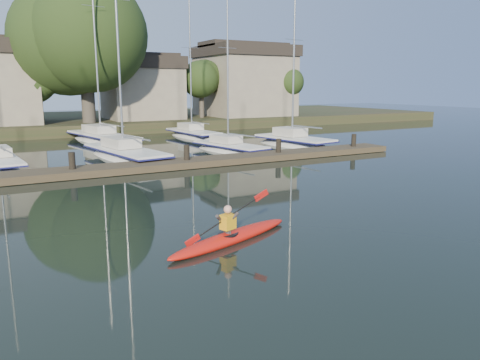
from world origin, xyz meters
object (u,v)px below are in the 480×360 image
sailboat_7 (193,140)px  sailboat_3 (230,155)px  sailboat_6 (103,145)px  sailboat_2 (126,162)px  dock (133,167)px  sailboat_4 (294,149)px  sailboat_1 (0,170)px  kayak (231,235)px

sailboat_7 → sailboat_3: bearing=-102.7°
sailboat_6 → sailboat_2: bearing=-106.0°
dock → sailboat_4: (13.25, 4.38, -0.42)m
sailboat_1 → sailboat_3: (13.77, -0.82, -0.01)m
sailboat_4 → kayak: bearing=-139.5°
kayak → sailboat_6: sailboat_6 is taller
sailboat_1 → sailboat_6: size_ratio=0.71×
sailboat_2 → sailboat_6: (0.74, 9.34, -0.01)m
sailboat_3 → sailboat_6: size_ratio=0.67×
kayak → sailboat_7: bearing=49.5°
sailboat_1 → sailboat_4: size_ratio=0.94×
sailboat_1 → sailboat_2: bearing=-10.2°
dock → sailboat_2: bearing=80.2°
kayak → sailboat_6: bearing=65.5°
sailboat_2 → sailboat_6: sailboat_6 is taller
kayak → sailboat_1: 17.89m
kayak → sailboat_4: 21.77m
sailboat_7 → kayak: bearing=-115.6°
kayak → sailboat_4: (13.96, 16.69, -0.40)m
sailboat_6 → kayak: bearing=-106.3°
sailboat_2 → sailboat_7: 12.27m
kayak → sailboat_3: bearing=42.9°
kayak → sailboat_4: sailboat_4 is taller
sailboat_4 → sailboat_6: 14.92m
dock → sailboat_7: size_ratio=2.63×
kayak → sailboat_1: size_ratio=0.38×
sailboat_6 → sailboat_7: size_ratio=1.35×
dock → sailboat_3: size_ratio=2.90×
sailboat_6 → sailboat_7: sailboat_6 is taller
sailboat_2 → sailboat_7: size_ratio=1.22×
sailboat_2 → sailboat_3: size_ratio=1.35×
kayak → sailboat_4: bearing=30.5°
sailboat_1 → sailboat_4: 19.31m
dock → sailboat_1: bearing=141.8°
sailboat_4 → sailboat_6: sailboat_6 is taller
sailboat_1 → sailboat_7: sailboat_7 is taller
sailboat_4 → sailboat_3: bearing=175.0°
dock → sailboat_2: 4.29m
dock → sailboat_3: bearing=27.0°
sailboat_3 → sailboat_7: sailboat_7 is taller
kayak → sailboat_4: size_ratio=0.36×
dock → sailboat_7: sailboat_7 is taller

